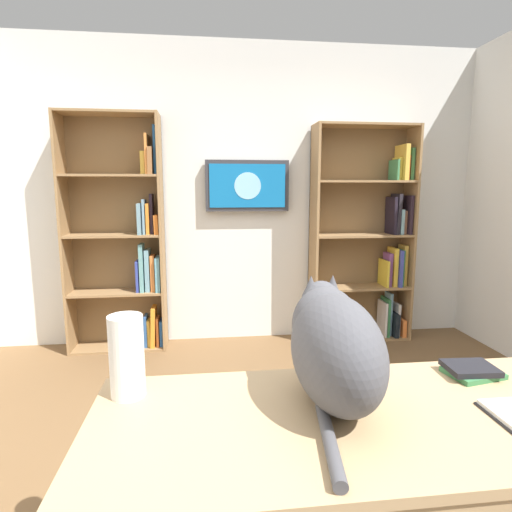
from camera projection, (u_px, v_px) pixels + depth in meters
name	position (u px, v px, depth m)	size (l,w,h in m)	color
ground	(283.00, 512.00, 1.86)	(4.40, 4.40, 0.04)	brown
wall_back	(241.00, 196.00, 3.83)	(4.52, 0.06, 2.70)	silver
bookshelf_left	(372.00, 240.00, 3.87)	(0.94, 0.28, 1.98)	#937047
bookshelf_right	(125.00, 239.00, 3.60)	(0.83, 0.28, 2.04)	#937047
wall_mounted_tv	(247.00, 186.00, 3.74)	(0.75, 0.07, 0.45)	#333338
desk	(366.00, 451.00, 1.22)	(1.64, 0.67, 0.75)	tan
cat	(333.00, 343.00, 1.29)	(0.26, 0.63, 0.38)	#4C4C51
paper_towel_roll	(127.00, 356.00, 1.33)	(0.11, 0.11, 0.27)	white
desk_book_stack	(472.00, 370.00, 1.49)	(0.20, 0.17, 0.04)	#387A47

